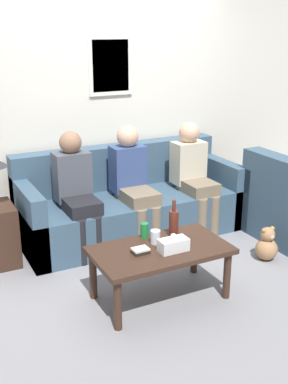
% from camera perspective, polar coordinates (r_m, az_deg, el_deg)
% --- Properties ---
extents(ground_plane, '(16.00, 16.00, 0.00)m').
position_cam_1_polar(ground_plane, '(4.73, 1.05, -7.09)').
color(ground_plane, gray).
extents(wall_back, '(9.00, 0.08, 2.60)m').
position_cam_1_polar(wall_back, '(5.21, -4.09, 10.36)').
color(wall_back, silver).
rests_on(wall_back, ground_plane).
extents(couch_main, '(2.29, 0.89, 0.90)m').
position_cam_1_polar(couch_main, '(5.04, -1.75, -1.55)').
color(couch_main, '#385166').
rests_on(couch_main, ground_plane).
extents(coffee_table, '(1.08, 0.60, 0.44)m').
position_cam_1_polar(coffee_table, '(3.81, 1.95, -7.46)').
color(coffee_table, '#382319').
rests_on(coffee_table, ground_plane).
extents(wine_bottle, '(0.08, 0.08, 0.32)m').
position_cam_1_polar(wine_bottle, '(3.95, 3.54, -3.64)').
color(wine_bottle, '#562319').
rests_on(wine_bottle, coffee_table).
extents(drinking_glass, '(0.08, 0.08, 0.11)m').
position_cam_1_polar(drinking_glass, '(3.84, 1.36, -5.34)').
color(drinking_glass, silver).
rests_on(drinking_glass, coffee_table).
extents(book_stack, '(0.13, 0.10, 0.04)m').
position_cam_1_polar(book_stack, '(3.70, -0.43, -6.96)').
color(book_stack, black).
rests_on(book_stack, coffee_table).
extents(soda_can, '(0.07, 0.07, 0.12)m').
position_cam_1_polar(soda_can, '(3.95, 0.04, -4.56)').
color(soda_can, '#197A38').
rests_on(soda_can, coffee_table).
extents(tissue_box, '(0.23, 0.12, 0.15)m').
position_cam_1_polar(tissue_box, '(3.72, 3.50, -6.23)').
color(tissue_box, silver).
rests_on(tissue_box, coffee_table).
extents(person_left, '(0.34, 0.58, 1.16)m').
position_cam_1_polar(person_left, '(4.59, -8.02, 0.47)').
color(person_left, black).
rests_on(person_left, ground_plane).
extents(person_middle, '(0.34, 0.61, 1.16)m').
position_cam_1_polar(person_middle, '(4.80, -1.30, 1.50)').
color(person_middle, '#756651').
rests_on(person_middle, ground_plane).
extents(person_right, '(0.34, 0.57, 1.14)m').
position_cam_1_polar(person_right, '(5.09, 5.89, 2.36)').
color(person_right, '#756651').
rests_on(person_right, ground_plane).
extents(teddy_bear, '(0.21, 0.21, 0.33)m').
position_cam_1_polar(teddy_bear, '(4.67, 14.35, -6.17)').
color(teddy_bear, '#A87A51').
rests_on(teddy_bear, ground_plane).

